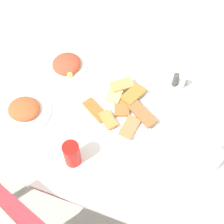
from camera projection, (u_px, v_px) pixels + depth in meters
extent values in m
plane|color=#B0B6AD|center=(108.00, 181.00, 2.09)|extent=(6.00, 6.00, 0.00)
cube|color=white|center=(107.00, 122.00, 1.48)|extent=(1.15, 0.76, 0.02)
cylinder|color=#4C444F|center=(216.00, 136.00, 1.85)|extent=(0.04, 0.04, 0.70)
cylinder|color=#4C444F|center=(47.00, 84.00, 2.04)|extent=(0.04, 0.04, 0.70)
cylinder|color=white|center=(120.00, 108.00, 1.50)|extent=(0.31, 0.31, 0.01)
cube|color=olive|center=(122.00, 106.00, 1.49)|extent=(0.10, 0.12, 0.02)
cube|color=#CB8440|center=(108.00, 120.00, 1.43)|extent=(0.10, 0.10, 0.01)
cube|color=olive|center=(133.00, 94.00, 1.50)|extent=(0.10, 0.13, 0.01)
cube|color=tan|center=(122.00, 85.00, 1.53)|extent=(0.11, 0.11, 0.01)
cube|color=#B47747|center=(130.00, 127.00, 1.43)|extent=(0.07, 0.11, 0.02)
cube|color=#D9CC71|center=(115.00, 94.00, 1.51)|extent=(0.06, 0.09, 0.01)
cube|color=#9B6335|center=(142.00, 114.00, 1.45)|extent=(0.15, 0.12, 0.01)
cube|color=#936029|center=(96.00, 110.00, 1.48)|extent=(0.14, 0.11, 0.01)
cylinder|color=white|center=(67.00, 66.00, 1.62)|extent=(0.20, 0.20, 0.01)
ellipsoid|color=#C7452D|center=(67.00, 64.00, 1.61)|extent=(0.16, 0.16, 0.05)
sphere|color=#F4DB58|center=(70.00, 75.00, 1.57)|extent=(0.03, 0.03, 0.03)
cylinder|color=white|center=(25.00, 111.00, 1.49)|extent=(0.23, 0.23, 0.01)
ellipsoid|color=#C0552B|center=(24.00, 109.00, 1.47)|extent=(0.16, 0.15, 0.05)
cylinder|color=red|center=(72.00, 154.00, 1.32)|extent=(0.09, 0.09, 0.12)
cylinder|color=silver|center=(211.00, 159.00, 1.32)|extent=(0.08, 0.08, 0.10)
cube|color=white|center=(220.00, 99.00, 1.53)|extent=(0.20, 0.20, 0.00)
cube|color=silver|center=(221.00, 96.00, 1.53)|extent=(0.19, 0.02, 0.00)
cube|color=silver|center=(219.00, 102.00, 1.51)|extent=(0.16, 0.02, 0.00)
cube|color=#B2B2B7|center=(178.00, 86.00, 1.56)|extent=(0.11, 0.11, 0.01)
cylinder|color=white|center=(182.00, 82.00, 1.53)|extent=(0.03, 0.03, 0.06)
cylinder|color=#4A453F|center=(176.00, 80.00, 1.53)|extent=(0.03, 0.03, 0.07)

